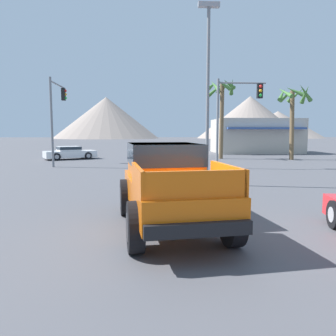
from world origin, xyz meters
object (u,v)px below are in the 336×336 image
orange_pickup_truck (168,179)px  street_lamp_post (208,78)px  parked_car_white (70,153)px  palm_tree_tall (221,99)px  traffic_light_main (57,106)px  traffic_light_crosswalk (236,107)px  palm_tree_short (293,104)px  parked_car_blue (156,151)px

orange_pickup_truck → street_lamp_post: (2.06, 6.08, 3.46)m
parked_car_white → palm_tree_tall: size_ratio=0.66×
traffic_light_main → street_lamp_post: (8.90, -9.45, 0.50)m
traffic_light_crosswalk → street_lamp_post: size_ratio=0.74×
palm_tree_tall → palm_tree_short: (5.76, -1.43, -0.51)m
palm_tree_tall → palm_tree_short: bearing=-14.0°
parked_car_white → palm_tree_tall: bearing=62.4°
parked_car_blue → street_lamp_post: bearing=155.1°
palm_tree_short → traffic_light_main: bearing=-169.1°
parked_car_white → traffic_light_main: traffic_light_main is taller
traffic_light_main → palm_tree_short: size_ratio=0.95×
traffic_light_crosswalk → palm_tree_short: palm_tree_short is taller
traffic_light_main → street_lamp_post: size_ratio=0.77×
traffic_light_crosswalk → parked_car_white: bearing=147.6°
orange_pickup_truck → palm_tree_tall: (5.85, 20.53, 4.05)m
palm_tree_short → parked_car_blue: bearing=163.5°
parked_car_blue → palm_tree_short: palm_tree_short is taller
parked_car_white → traffic_light_main: size_ratio=0.78×
street_lamp_post → palm_tree_short: 16.14m
palm_tree_tall → palm_tree_short: size_ratio=1.12×
orange_pickup_truck → street_lamp_post: 7.29m
orange_pickup_truck → palm_tree_short: size_ratio=0.84×
traffic_light_crosswalk → palm_tree_tall: 7.88m
parked_car_white → street_lamp_post: (9.36, -14.56, 4.03)m
parked_car_blue → street_lamp_post: size_ratio=0.60×
parked_car_white → palm_tree_tall: (13.14, -0.11, 4.63)m
traffic_light_crosswalk → palm_tree_short: 9.11m
palm_tree_tall → orange_pickup_truck: bearing=-105.9°
street_lamp_post → palm_tree_short: (9.55, 13.02, 0.08)m
parked_car_blue → traffic_light_main: (-7.02, -6.95, 3.48)m
orange_pickup_truck → traffic_light_main: size_ratio=0.88×
parked_car_blue → traffic_light_crosswalk: bearing=175.3°
orange_pickup_truck → traffic_light_crosswalk: size_ratio=0.92×
traffic_light_main → palm_tree_short: bearing=-79.1°
orange_pickup_truck → traffic_light_crosswalk: traffic_light_crosswalk is taller
parked_car_blue → traffic_light_main: 10.48m
parked_car_blue → traffic_light_crosswalk: traffic_light_crosswalk is taller
palm_tree_short → street_lamp_post: bearing=-126.3°
traffic_light_crosswalk → palm_tree_short: (6.52, 6.31, 0.77)m
parked_car_white → palm_tree_tall: 13.93m
orange_pickup_truck → traffic_light_crosswalk: bearing=60.9°
orange_pickup_truck → parked_car_blue: size_ratio=1.13×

